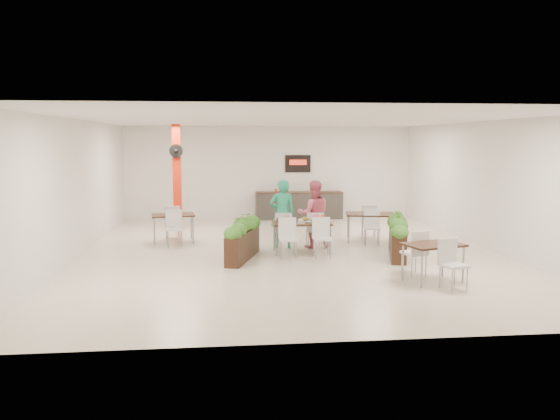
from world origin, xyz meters
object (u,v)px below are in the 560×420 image
object	(u,v)px
red_column	(177,176)
main_table	(301,227)
planter_left	(243,237)
planter_right	(397,235)
side_table_b	(370,218)
diner_man	(282,214)
side_table_c	(433,251)
diner_woman	(314,214)
side_table_a	(173,219)
service_counter	(299,205)

from	to	relation	value
red_column	main_table	world-z (taller)	red_column
planter_left	planter_right	xyz separation A→B (m)	(3.63, -0.07, -0.01)
side_table_b	planter_left	bearing A→B (deg)	-140.21
red_column	diner_man	size ratio (longest dim) A/B	1.83
side_table_c	planter_right	bearing A→B (deg)	72.33
red_column	diner_woman	world-z (taller)	red_column
red_column	diner_woman	distance (m)	4.96
planter_right	main_table	bearing A→B (deg)	163.95
planter_right	side_table_a	distance (m)	5.91
diner_man	side_table_b	bearing A→B (deg)	-163.11
planter_left	side_table_c	bearing A→B (deg)	-34.05
diner_woman	planter_left	distance (m)	2.23
red_column	side_table_c	bearing A→B (deg)	-51.79
diner_man	side_table_c	size ratio (longest dim) A/B	1.04
service_counter	side_table_b	size ratio (longest dim) A/B	1.80
diner_woman	planter_left	size ratio (longest dim) A/B	0.86
planter_left	red_column	bearing A→B (deg)	112.34
main_table	planter_right	world-z (taller)	planter_right
side_table_b	planter_right	bearing A→B (deg)	-76.19
service_counter	planter_left	bearing A→B (deg)	-108.99
planter_right	side_table_c	bearing A→B (deg)	-91.32
service_counter	planter_left	distance (m)	6.67
diner_woman	planter_right	world-z (taller)	diner_woman
main_table	side_table_b	bearing A→B (deg)	33.62
service_counter	planter_left	world-z (taller)	service_counter
diner_woman	planter_right	size ratio (longest dim) A/B	0.85
main_table	side_table_a	xyz separation A→B (m)	(-3.22, 1.75, -0.01)
planter_right	side_table_c	xyz separation A→B (m)	(-0.05, -2.34, 0.11)
side_table_a	diner_woman	bearing A→B (deg)	-24.75
service_counter	side_table_a	world-z (taller)	service_counter
side_table_a	planter_left	bearing A→B (deg)	-60.25
planter_left	planter_right	size ratio (longest dim) A/B	0.99
main_table	diner_woman	world-z (taller)	diner_woman
side_table_b	side_table_c	world-z (taller)	same
red_column	side_table_b	size ratio (longest dim) A/B	1.92
diner_woman	side_table_a	size ratio (longest dim) A/B	1.03
diner_man	side_table_c	distance (m)	4.43
diner_man	diner_woman	world-z (taller)	diner_man
diner_man	diner_woman	distance (m)	0.80
diner_man	side_table_a	distance (m)	3.04
service_counter	planter_right	size ratio (longest dim) A/B	1.50
diner_woman	side_table_a	bearing A→B (deg)	-16.46
service_counter	diner_man	distance (m)	5.24
red_column	diner_woman	bearing A→B (deg)	-41.38
diner_woman	side_table_b	distance (m)	1.84
main_table	planter_left	world-z (taller)	planter_left
planter_right	side_table_c	distance (m)	2.34
diner_woman	red_column	bearing A→B (deg)	-40.98
service_counter	diner_woman	distance (m)	5.12
red_column	side_table_b	distance (m)	5.99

